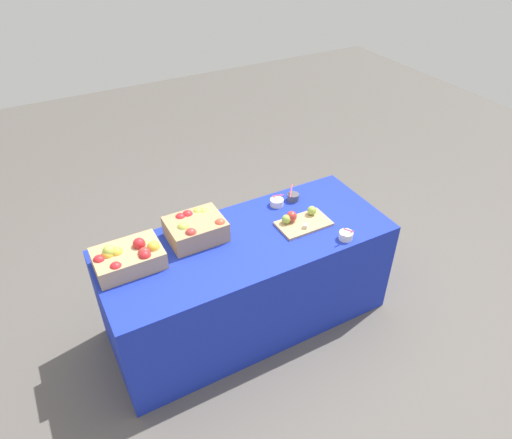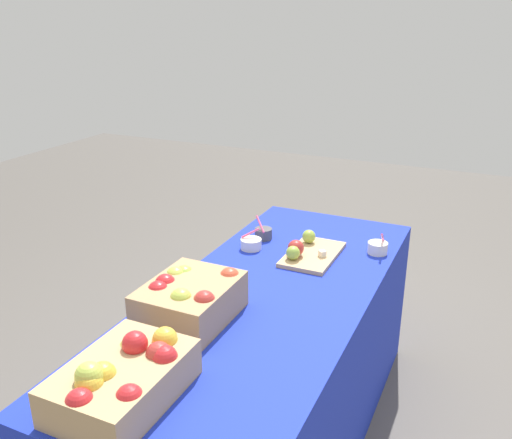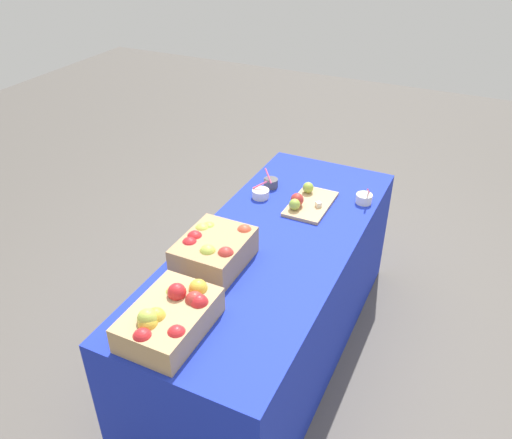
# 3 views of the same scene
# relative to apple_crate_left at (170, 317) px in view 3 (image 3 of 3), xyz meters

# --- Properties ---
(ground_plane) EXTENTS (10.00, 10.00, 0.00)m
(ground_plane) POSITION_rel_apple_crate_left_xyz_m (0.73, -0.11, -0.81)
(ground_plane) COLOR #56514C
(table) EXTENTS (1.90, 0.76, 0.74)m
(table) POSITION_rel_apple_crate_left_xyz_m (0.73, -0.11, -0.44)
(table) COLOR #192DB7
(table) RESTS_ON ground_plane
(apple_crate_left) EXTENTS (0.39, 0.27, 0.17)m
(apple_crate_left) POSITION_rel_apple_crate_left_xyz_m (0.00, 0.00, 0.00)
(apple_crate_left) COLOR tan
(apple_crate_left) RESTS_ON table
(apple_crate_middle) EXTENTS (0.35, 0.28, 0.16)m
(apple_crate_middle) POSITION_rel_apple_crate_left_xyz_m (0.46, 0.07, 0.01)
(apple_crate_middle) COLOR tan
(apple_crate_middle) RESTS_ON table
(cutting_board_front) EXTENTS (0.35, 0.21, 0.09)m
(cutting_board_front) POSITION_rel_apple_crate_left_xyz_m (1.12, -0.13, -0.05)
(cutting_board_front) COLOR tan
(cutting_board_front) RESTS_ON table
(sample_bowl_near) EXTENTS (0.10, 0.10, 0.09)m
(sample_bowl_near) POSITION_rel_apple_crate_left_xyz_m (1.09, 0.13, -0.05)
(sample_bowl_near) COLOR silver
(sample_bowl_near) RESTS_ON table
(sample_bowl_mid) EXTENTS (0.10, 0.09, 0.11)m
(sample_bowl_mid) POSITION_rel_apple_crate_left_xyz_m (1.29, -0.41, -0.04)
(sample_bowl_mid) COLOR silver
(sample_bowl_mid) RESTS_ON table
(sample_bowl_far) EXTENTS (0.09, 0.09, 0.11)m
(sample_bowl_far) POSITION_rel_apple_crate_left_xyz_m (1.23, 0.13, -0.04)
(sample_bowl_far) COLOR #4C4C51
(sample_bowl_far) RESTS_ON table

